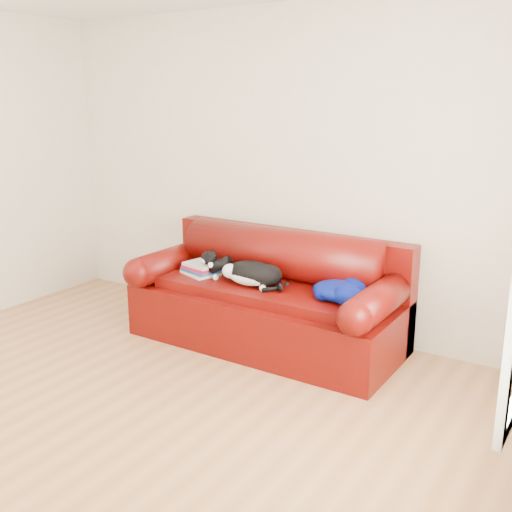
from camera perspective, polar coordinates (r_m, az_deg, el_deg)
The scene contains 7 objects.
ground at distance 3.88m, azimuth -13.72°, elevation -14.79°, with size 4.50×4.50×0.00m, color #93643B.
room_shell at distance 3.31m, azimuth -13.80°, elevation 10.56°, with size 4.52×4.02×2.61m.
sofa_base at distance 4.72m, azimuth 0.95°, elevation -5.62°, with size 2.10×0.90×0.50m.
sofa_back at distance 4.82m, azimuth 2.49°, elevation -1.37°, with size 2.10×1.01×0.88m.
book_stack at distance 4.86m, azimuth -5.23°, elevation -1.21°, with size 0.34×0.30×0.10m.
cat at distance 4.55m, azimuth -0.46°, elevation -1.72°, with size 0.66×0.31×0.23m.
blanket at distance 4.30m, azimuth 8.06°, elevation -3.24°, with size 0.49×0.48×0.15m.
Camera 1 is at (2.51, -2.27, 1.90)m, focal length 42.00 mm.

